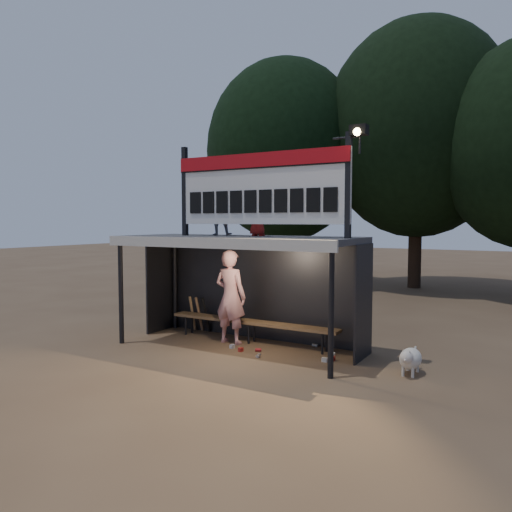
{
  "coord_description": "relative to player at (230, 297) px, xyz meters",
  "views": [
    {
      "loc": [
        5.44,
        -8.61,
        2.63
      ],
      "look_at": [
        0.2,
        0.4,
        1.9
      ],
      "focal_mm": 35.0,
      "sensor_mm": 36.0,
      "label": 1
    }
  ],
  "objects": [
    {
      "name": "ground",
      "position": [
        0.37,
        -0.29,
        -1.01
      ],
      "size": [
        80.0,
        80.0,
        0.0
      ],
      "primitive_type": "plane",
      "color": "brown",
      "rests_on": "ground"
    },
    {
      "name": "player",
      "position": [
        0.0,
        0.0,
        0.0
      ],
      "size": [
        0.75,
        0.5,
        2.02
      ],
      "primitive_type": "imported",
      "rotation": [
        0.0,
        0.0,
        3.12
      ],
      "color": "white",
      "rests_on": "ground"
    },
    {
      "name": "child_a",
      "position": [
        -0.33,
        0.08,
        1.88
      ],
      "size": [
        0.68,
        0.62,
        1.15
      ],
      "primitive_type": "imported",
      "rotation": [
        0.0,
        0.0,
        3.53
      ],
      "color": "slate",
      "rests_on": "dugout_shelter"
    },
    {
      "name": "child_b",
      "position": [
        0.63,
        0.09,
        1.75
      ],
      "size": [
        0.44,
        0.3,
        0.88
      ],
      "primitive_type": "imported",
      "rotation": [
        0.0,
        0.0,
        3.19
      ],
      "color": "#B2211B",
      "rests_on": "dugout_shelter"
    },
    {
      "name": "dugout_shelter",
      "position": [
        0.37,
        -0.04,
        0.84
      ],
      "size": [
        5.1,
        2.08,
        2.32
      ],
      "color": "#3E3E41",
      "rests_on": "ground"
    },
    {
      "name": "scoreboard_assembly",
      "position": [
        0.93,
        -0.3,
        2.31
      ],
      "size": [
        4.1,
        0.27,
        1.99
      ],
      "color": "black",
      "rests_on": "dugout_shelter"
    },
    {
      "name": "bench",
      "position": [
        0.37,
        0.26,
        -0.58
      ],
      "size": [
        4.0,
        0.35,
        0.48
      ],
      "color": "brown",
      "rests_on": "ground"
    },
    {
      "name": "tree_left",
      "position": [
        -3.63,
        9.71,
        4.5
      ],
      "size": [
        6.46,
        6.46,
        9.27
      ],
      "color": "#311F16",
      "rests_on": "ground"
    },
    {
      "name": "tree_mid",
      "position": [
        1.37,
        11.21,
        5.15
      ],
      "size": [
        7.22,
        7.22,
        10.36
      ],
      "color": "#302015",
      "rests_on": "ground"
    },
    {
      "name": "dog",
      "position": [
        3.88,
        -0.33,
        -0.73
      ],
      "size": [
        0.36,
        0.81,
        0.49
      ],
      "color": "white",
      "rests_on": "ground"
    },
    {
      "name": "bats",
      "position": [
        -1.24,
        0.53,
        -0.58
      ],
      "size": [
        0.48,
        0.33,
        0.84
      ],
      "color": "#A47A4C",
      "rests_on": "ground"
    },
    {
      "name": "litter",
      "position": [
        1.44,
        -0.21,
        -0.97
      ],
      "size": [
        2.23,
        1.4,
        0.08
      ],
      "color": "#A6231C",
      "rests_on": "ground"
    }
  ]
}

